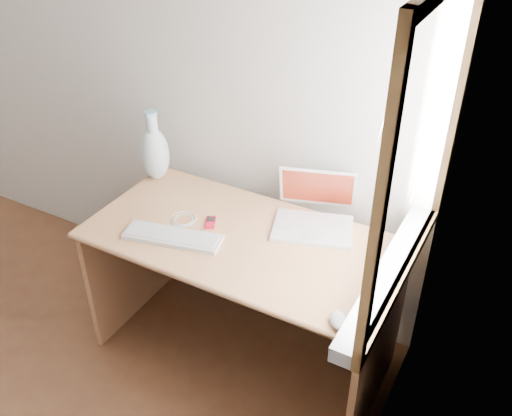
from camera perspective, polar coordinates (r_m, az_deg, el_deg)
The scene contains 10 objects.
back_wall at distance 3.07m, azimuth -14.97°, elevation 16.09°, with size 3.50×0.04×2.60m, color silver.
window at distance 1.92m, azimuth 15.90°, elevation 4.68°, with size 0.11×0.99×1.10m.
desk at distance 2.63m, azimuth -0.56°, elevation -5.51°, with size 1.34×0.67×0.71m.
laptop at distance 2.51m, azimuth 6.16°, elevation -0.69°, with size 0.40×0.38×0.23m.
external_keyboard at distance 2.46m, azimuth -8.33°, elevation -2.85°, with size 0.44×0.22×0.02m.
mouse at distance 2.07m, azimuth 8.21°, elevation -11.00°, with size 0.06×0.10×0.03m, color white.
ipod at distance 2.54m, azimuth -4.57°, elevation -1.45°, with size 0.08×0.10×0.01m.
cable_coil at distance 2.58m, azimuth -7.30°, elevation -1.09°, with size 0.12×0.12×0.01m, color silver.
remote at distance 2.48m, azimuth -7.78°, elevation -2.71°, with size 0.03×0.08×0.01m, color silver.
vase at distance 2.84m, azimuth -10.10°, elevation 5.54°, with size 0.14×0.14×0.36m.
Camera 1 is at (2.04, -0.37, 2.16)m, focal length 40.00 mm.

